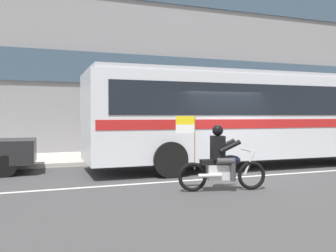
{
  "coord_description": "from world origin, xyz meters",
  "views": [
    {
      "loc": [
        -5.41,
        -9.66,
        1.79
      ],
      "look_at": [
        -1.99,
        -0.4,
        1.5
      ],
      "focal_mm": 38.66,
      "sensor_mm": 36.0,
      "label": 1
    }
  ],
  "objects": [
    {
      "name": "ground_plane",
      "position": [
        0.0,
        0.0,
        0.0
      ],
      "size": [
        60.0,
        60.0,
        0.0
      ],
      "primitive_type": "plane",
      "color": "#3D3D3F"
    },
    {
      "name": "sidewalk_curb",
      "position": [
        0.0,
        5.1,
        0.07
      ],
      "size": [
        28.0,
        3.8,
        0.15
      ],
      "primitive_type": "cube",
      "color": "#B7B2A8",
      "rests_on": "ground_plane"
    },
    {
      "name": "lane_center_stripe",
      "position": [
        0.0,
        -0.6,
        0.0
      ],
      "size": [
        26.6,
        0.14,
        0.01
      ],
      "primitive_type": "cube",
      "color": "silver",
      "rests_on": "ground_plane"
    },
    {
      "name": "office_building_facade",
      "position": [
        0.0,
        7.39,
        5.68
      ],
      "size": [
        28.0,
        0.89,
        11.33
      ],
      "color": "gray",
      "rests_on": "ground_plane"
    },
    {
      "name": "transit_bus",
      "position": [
        1.85,
        1.19,
        1.88
      ],
      "size": [
        11.74,
        2.72,
        3.22
      ],
      "color": "silver",
      "rests_on": "ground_plane"
    },
    {
      "name": "motorcycle_with_rider",
      "position": [
        -1.27,
        -2.09,
        0.67
      ],
      "size": [
        2.16,
        0.72,
        1.78
      ],
      "color": "black",
      "rests_on": "ground_plane"
    }
  ]
}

